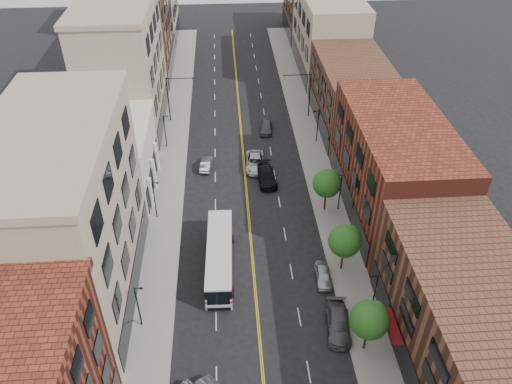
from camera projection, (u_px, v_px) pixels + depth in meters
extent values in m
cube|color=gray|center=(172.00, 166.00, 68.76)|extent=(4.00, 110.00, 0.15)
cube|color=gray|center=(315.00, 160.00, 69.86)|extent=(4.00, 110.00, 0.15)
cube|color=gray|center=(68.00, 222.00, 45.47)|extent=(10.00, 22.00, 18.00)
cube|color=silver|center=(111.00, 160.00, 62.83)|extent=(10.00, 14.00, 8.00)
cube|color=gray|center=(124.00, 68.00, 73.38)|extent=(10.00, 20.00, 18.00)
cube|color=brown|center=(141.00, 32.00, 90.23)|extent=(10.00, 20.00, 15.00)
cube|color=brown|center=(480.00, 348.00, 39.37)|extent=(10.00, 26.00, 10.00)
cube|color=#5E2518|center=(394.00, 167.00, 57.91)|extent=(10.00, 22.00, 12.00)
cube|color=brown|center=(353.00, 95.00, 75.26)|extent=(10.00, 20.00, 10.00)
cube|color=gray|center=(328.00, 34.00, 90.80)|extent=(10.00, 22.00, 14.00)
cube|color=brown|center=(310.00, 9.00, 107.66)|extent=(10.00, 18.00, 11.00)
cylinder|color=black|center=(365.00, 339.00, 44.30)|extent=(0.22, 0.22, 2.50)
sphere|color=#215A19|center=(369.00, 320.00, 42.71)|extent=(3.40, 3.40, 3.40)
sphere|color=#215A19|center=(375.00, 312.00, 42.75)|extent=(2.04, 2.04, 2.04)
cylinder|color=black|center=(342.00, 260.00, 52.27)|extent=(0.22, 0.22, 2.50)
sphere|color=#215A19|center=(345.00, 241.00, 50.69)|extent=(3.40, 3.40, 3.40)
sphere|color=#215A19|center=(349.00, 234.00, 50.73)|extent=(2.04, 2.04, 2.04)
cylinder|color=black|center=(325.00, 201.00, 60.25)|extent=(0.22, 0.22, 2.50)
sphere|color=#215A19|center=(327.00, 183.00, 58.66)|extent=(3.40, 3.40, 3.40)
sphere|color=#215A19|center=(331.00, 178.00, 58.70)|extent=(2.04, 2.04, 2.04)
cylinder|color=black|center=(138.00, 307.00, 45.62)|extent=(0.14, 0.14, 5.00)
cylinder|color=black|center=(138.00, 288.00, 44.14)|extent=(0.70, 0.10, 0.10)
cube|color=black|center=(141.00, 288.00, 44.18)|extent=(0.28, 0.14, 0.14)
cube|color=#19592D|center=(137.00, 300.00, 45.08)|extent=(0.04, 0.55, 0.35)
cylinder|color=black|center=(155.00, 200.00, 58.38)|extent=(0.14, 0.14, 5.00)
cylinder|color=black|center=(155.00, 183.00, 56.90)|extent=(0.70, 0.10, 0.10)
cube|color=black|center=(157.00, 183.00, 56.94)|extent=(0.28, 0.14, 0.14)
cube|color=#19592D|center=(154.00, 194.00, 57.84)|extent=(0.04, 0.55, 0.35)
cylinder|color=black|center=(165.00, 132.00, 71.14)|extent=(0.14, 0.14, 5.00)
cylinder|color=black|center=(166.00, 116.00, 69.66)|extent=(0.70, 0.10, 0.10)
cube|color=black|center=(167.00, 116.00, 69.70)|extent=(0.28, 0.14, 0.14)
cube|color=#19592D|center=(164.00, 126.00, 70.60)|extent=(0.04, 0.55, 0.35)
cylinder|color=black|center=(375.00, 294.00, 46.83)|extent=(0.14, 0.14, 5.00)
cylinder|color=black|center=(375.00, 276.00, 45.31)|extent=(0.70, 0.10, 0.10)
cube|color=black|center=(372.00, 277.00, 45.33)|extent=(0.28, 0.14, 0.14)
cube|color=#19592D|center=(376.00, 288.00, 46.29)|extent=(0.04, 0.55, 0.35)
cylinder|color=black|center=(340.00, 192.00, 59.59)|extent=(0.14, 0.14, 5.00)
cylinder|color=black|center=(339.00, 175.00, 58.07)|extent=(0.70, 0.10, 0.10)
cube|color=black|center=(337.00, 176.00, 58.09)|extent=(0.28, 0.14, 0.14)
cube|color=#19592D|center=(341.00, 186.00, 59.05)|extent=(0.04, 0.55, 0.35)
cylinder|color=black|center=(318.00, 126.00, 72.35)|extent=(0.14, 0.14, 5.00)
cylinder|color=black|center=(316.00, 111.00, 70.83)|extent=(0.70, 0.10, 0.10)
cube|color=black|center=(315.00, 111.00, 70.85)|extent=(0.28, 0.14, 0.14)
cube|color=#19592D|center=(318.00, 121.00, 71.81)|extent=(0.04, 0.55, 0.35)
cylinder|color=black|center=(168.00, 99.00, 76.86)|extent=(0.18, 0.18, 7.20)
cylinder|color=black|center=(181.00, 78.00, 74.94)|extent=(4.40, 0.12, 0.12)
imported|color=black|center=(193.00, 80.00, 75.28)|extent=(0.15, 0.18, 0.90)
cylinder|color=black|center=(310.00, 95.00, 78.07)|extent=(0.18, 0.18, 7.20)
cylinder|color=black|center=(297.00, 75.00, 75.91)|extent=(4.40, 0.12, 0.12)
imported|color=black|center=(285.00, 78.00, 76.05)|extent=(0.15, 0.18, 0.90)
cube|color=silver|center=(220.00, 257.00, 52.30)|extent=(2.93, 12.00, 2.88)
cube|color=black|center=(219.00, 252.00, 51.88)|extent=(2.97, 12.04, 1.04)
cube|color=#A60B22|center=(220.00, 259.00, 52.47)|extent=(2.97, 12.04, 0.22)
cube|color=black|center=(218.00, 299.00, 47.37)|extent=(2.19, 0.12, 1.59)
cylinder|color=black|center=(206.00, 293.00, 49.78)|extent=(0.31, 0.96, 0.95)
cylinder|color=black|center=(233.00, 293.00, 49.86)|extent=(0.31, 0.96, 0.95)
cylinder|color=black|center=(209.00, 240.00, 56.13)|extent=(0.31, 0.96, 0.95)
cylinder|color=black|center=(232.00, 239.00, 56.21)|extent=(0.31, 0.96, 0.95)
imported|color=#4B4B50|center=(338.00, 323.00, 46.45)|extent=(2.70, 5.51, 1.54)
imported|color=#B3B6BC|center=(323.00, 275.00, 51.48)|extent=(1.73, 3.95, 1.32)
imported|color=#545559|center=(206.00, 164.00, 68.06)|extent=(1.86, 4.06, 1.29)
imported|color=black|center=(266.00, 176.00, 65.52)|extent=(2.70, 5.76, 1.63)
imported|color=silver|center=(255.00, 162.00, 68.20)|extent=(2.90, 5.79, 1.57)
imported|color=#4B4B50|center=(266.00, 127.00, 76.03)|extent=(2.34, 4.62, 1.51)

